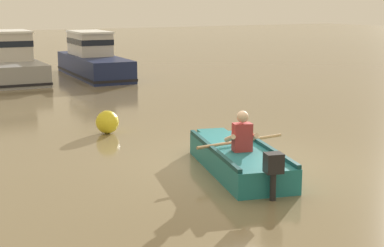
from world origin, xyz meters
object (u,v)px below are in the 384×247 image
(rowboat_with_person, at_px, (238,158))
(moored_boat_navy, at_px, (93,60))
(mooring_buoy, at_px, (107,122))
(moored_boat_grey, at_px, (11,62))

(rowboat_with_person, height_order, moored_boat_navy, moored_boat_navy)
(rowboat_with_person, xyz_separation_m, moored_boat_navy, (3.10, 15.09, 0.47))
(moored_boat_navy, bearing_deg, mooring_buoy, -109.94)
(rowboat_with_person, distance_m, moored_boat_grey, 15.46)
(moored_boat_grey, relative_size, mooring_buoy, 9.81)
(moored_boat_grey, xyz_separation_m, mooring_buoy, (-0.55, -11.19, -0.46))
(rowboat_with_person, xyz_separation_m, mooring_buoy, (-0.83, 4.26, 0.03))
(mooring_buoy, bearing_deg, moored_boat_grey, 87.18)
(moored_boat_grey, height_order, mooring_buoy, moored_boat_grey)
(moored_boat_navy, xyz_separation_m, mooring_buoy, (-3.93, -10.83, -0.44))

